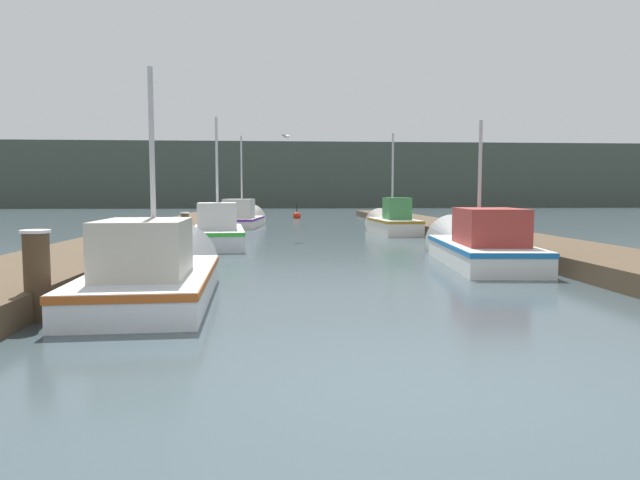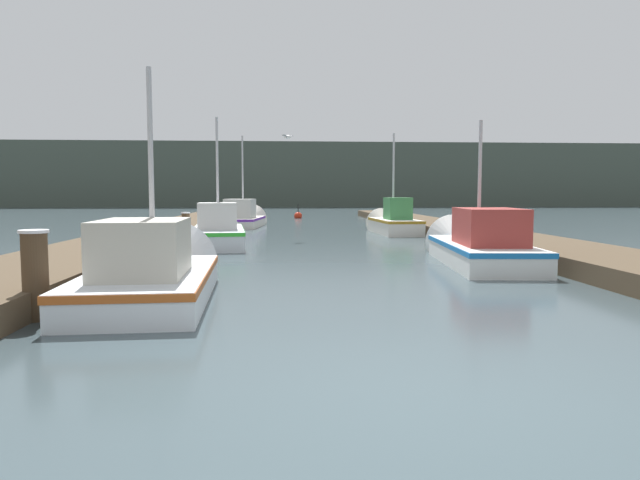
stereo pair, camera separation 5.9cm
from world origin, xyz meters
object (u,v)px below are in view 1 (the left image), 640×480
Objects in this scene: fishing_boat_4 at (243,218)px; seagull_lead at (287,137)px; fishing_boat_1 at (476,245)px; fishing_boat_2 at (218,231)px; mooring_piling_1 at (37,275)px; fishing_boat_3 at (391,222)px; mooring_piling_0 at (185,227)px; fishing_boat_0 at (158,271)px; channel_buoy at (297,216)px.

fishing_boat_4 reaches higher than seagull_lead.
seagull_lead is at bearing 124.44° from fishing_boat_1.
mooring_piling_1 is at bearing -101.47° from fishing_boat_2.
fishing_boat_3 reaches higher than mooring_piling_1.
seagull_lead is (3.40, 1.56, 3.13)m from mooring_piling_0.
fishing_boat_3 is at bearing 30.54° from fishing_boat_2.
fishing_boat_4 is 5.43× the size of mooring_piling_0.
seagull_lead reaches higher than mooring_piling_0.
fishing_boat_2 is 4.71× the size of mooring_piling_1.
fishing_boat_3 is at bearing -33.89° from fishing_boat_4.
mooring_piling_1 is (-1.29, -20.47, 0.18)m from fishing_boat_4.
fishing_boat_2 is at bearing -85.38° from fishing_boat_4.
fishing_boat_1 is 1.04× the size of fishing_boat_4.
fishing_boat_0 is 4.26× the size of mooring_piling_1.
fishing_boat_3 is 17.07m from mooring_piling_1.
mooring_piling_0 is at bearing 131.90° from fishing_boat_2.
mooring_piling_0 is (-7.62, -3.58, 0.06)m from fishing_boat_3.
fishing_boat_4 is at bearing 86.73° from fishing_boat_0.
seagull_lead is (-4.23, -2.02, 3.19)m from fishing_boat_3.
fishing_boat_1 is at bearing 36.20° from mooring_piling_1.
mooring_piling_1 is 1.14× the size of channel_buoy.
fishing_boat_2 is at bearing -146.69° from fishing_boat_3.
fishing_boat_2 is at bearing 83.97° from mooring_piling_1.
fishing_boat_0 is at bearing -83.21° from mooring_piling_0.
seagull_lead is at bearing -68.54° from fishing_boat_4.
fishing_boat_0 is 27.53m from channel_buoy.
fishing_boat_0 is at bearing -155.72° from seagull_lead.
fishing_boat_1 is 9.47m from mooring_piling_1.
fishing_boat_4 is 8.13m from seagull_lead.
mooring_piling_0 is at bearing -103.59° from channel_buoy.
fishing_boat_3 is (6.43, 4.67, 0.02)m from fishing_boat_2.
fishing_boat_2 reaches higher than fishing_boat_0.
fishing_boat_0 is 10.01m from mooring_piling_0.
fishing_boat_1 is 1.02× the size of fishing_boat_2.
fishing_boat_0 reaches higher than channel_buoy.
fishing_boat_3 is 8.42m from mooring_piling_0.
seagull_lead is at bearing 44.80° from fishing_boat_2.
mooring_piling_0 is at bearing 90.31° from mooring_piling_1.
fishing_boat_2 is 18.77m from channel_buoy.
fishing_boat_1 is 4.79× the size of mooring_piling_1.
channel_buoy is at bearing 81.90° from mooring_piling_1.
fishing_boat_2 is at bearing 147.46° from fishing_boat_1.
fishing_boat_0 is 0.89× the size of fishing_boat_1.
fishing_boat_0 is 0.90× the size of fishing_boat_2.
channel_buoy is at bearing 32.23° from seagull_lead.
fishing_boat_0 is 12.15m from seagull_lead.
seagull_lead is at bearing 75.93° from mooring_piling_1.
fishing_boat_4 is at bearing 86.39° from mooring_piling_1.
fishing_boat_1 is at bearing -61.30° from fishing_boat_4.
fishing_boat_0 is at bearing -118.15° from fishing_boat_3.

